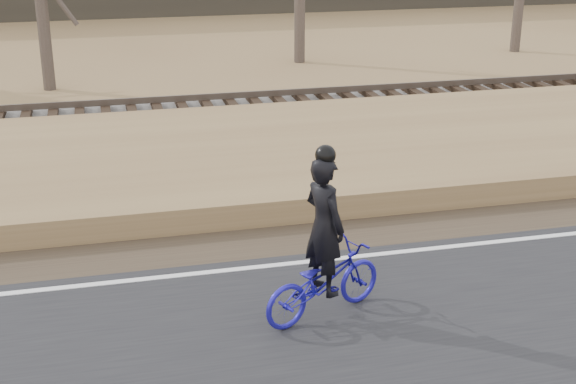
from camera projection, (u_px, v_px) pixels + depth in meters
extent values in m
plane|color=olive|center=(85.00, 296.00, 11.18)|extent=(120.00, 120.00, 0.00)
cube|color=silver|center=(84.00, 285.00, 11.34)|extent=(120.00, 0.12, 0.01)
cube|color=#473A2B|center=(84.00, 259.00, 12.27)|extent=(120.00, 1.60, 0.04)
cube|color=olive|center=(82.00, 184.00, 14.94)|extent=(120.00, 5.00, 0.44)
cube|color=slate|center=(81.00, 130.00, 18.40)|extent=(120.00, 3.00, 0.45)
cube|color=black|center=(80.00, 117.00, 18.30)|extent=(120.00, 2.40, 0.14)
cube|color=brown|center=(79.00, 119.00, 17.59)|extent=(120.00, 0.07, 0.15)
cube|color=brown|center=(79.00, 104.00, 18.90)|extent=(120.00, 0.07, 0.15)
imported|color=#1D17A0|center=(323.00, 281.00, 10.40)|extent=(1.94, 1.30, 0.96)
imported|color=black|center=(324.00, 226.00, 10.13)|extent=(0.66, 0.79, 1.83)
sphere|color=black|center=(325.00, 155.00, 9.81)|extent=(0.26, 0.26, 0.26)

